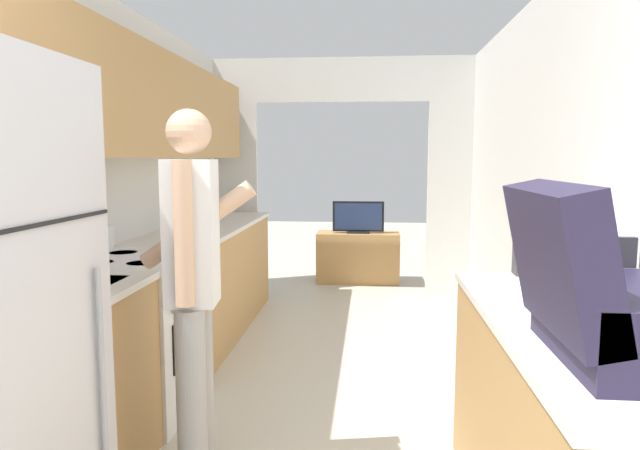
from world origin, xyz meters
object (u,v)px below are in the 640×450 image
suitcase (608,300)px  tv_cabinet (358,257)px  person (193,289)px  television (358,218)px  microwave (569,260)px  book_stack (567,303)px  range_oven (135,334)px

suitcase → tv_cabinet: size_ratio=0.60×
person → television: size_ratio=2.79×
person → microwave: (1.60, 0.07, 0.14)m
person → microwave: 1.61m
book_stack → person: bearing=167.6°
microwave → television: microwave is taller
range_oven → television: bearing=71.5°
person → book_stack: size_ratio=5.72×
microwave → book_stack: bearing=-108.5°
person → suitcase: bearing=-124.0°
range_oven → suitcase: size_ratio=1.81×
range_oven → person: (0.58, -0.71, 0.44)m
microwave → book_stack: size_ratio=1.54×
book_stack → tv_cabinet: book_stack is taller
range_oven → person: 1.01m
tv_cabinet → television: size_ratio=1.61×
tv_cabinet → range_oven: bearing=-108.3°
book_stack → television: 4.70m
range_oven → tv_cabinet: bearing=71.7°
microwave → person: bearing=-177.6°
person → television: bearing=-14.0°
range_oven → person: bearing=-50.6°
tv_cabinet → television: television is taller
tv_cabinet → television: 0.48m
person → television: (0.63, 4.30, -0.13)m
range_oven → microwave: microwave is taller
range_oven → tv_cabinet: (1.20, 3.63, -0.17)m
range_oven → television: 3.80m
suitcase → book_stack: bearing=84.6°
person → tv_cabinet: person is taller
microwave → book_stack: (-0.13, -0.39, -0.09)m
microwave → book_stack: microwave is taller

